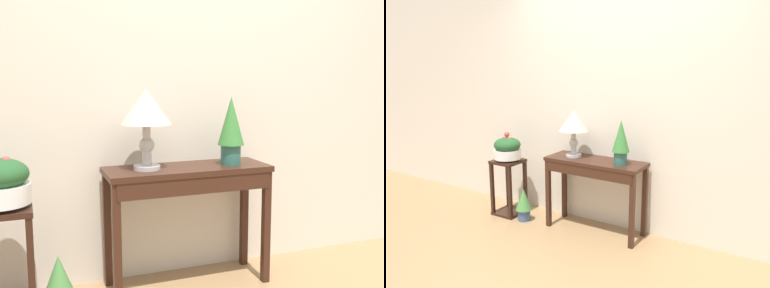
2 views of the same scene
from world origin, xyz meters
The scene contains 7 objects.
back_wall_with_art centered at (0.00, 1.39, 1.40)m, with size 9.00×0.10×2.80m.
console_table centered at (-0.15, 1.10, 0.63)m, with size 1.02×0.37×0.76m.
table_lamp centered at (-0.41, 1.12, 1.11)m, with size 0.30×0.30×0.48m.
potted_plant_on_console centered at (0.13, 1.10, 1.00)m, with size 0.17×0.17×0.43m.
pedestal_stand_left centered at (-1.21, 1.02, 0.32)m, with size 0.31×0.31×0.64m.
planter_bowl_wide centered at (-1.21, 1.02, 0.77)m, with size 0.31×0.31×0.32m.
potted_plant_floor centered at (-0.95, 0.95, 0.20)m, with size 0.18×0.18×0.36m.
Camera 2 is at (1.66, -2.14, 1.74)m, focal length 36.21 mm.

